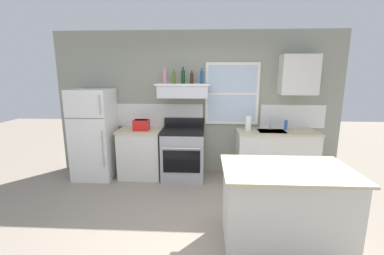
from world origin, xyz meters
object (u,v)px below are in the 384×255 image
(stove_range, at_px, (183,154))
(bottle_blue_liqueur, at_px, (202,77))
(bottle_dark_green_wine, at_px, (183,77))
(refrigerator, at_px, (94,134))
(bottle_olive_oil_square, at_px, (174,78))
(bottle_rose_pink, at_px, (165,76))
(kitchen_island, at_px, (284,206))
(paper_towel_roll, at_px, (248,123))
(toaster, at_px, (141,125))
(bottle_brown_stout, at_px, (192,78))
(dish_soap_bottle, at_px, (286,125))

(stove_range, bearing_deg, bottle_blue_liqueur, 19.86)
(bottle_dark_green_wine, bearing_deg, refrigerator, -175.83)
(bottle_olive_oil_square, relative_size, bottle_blue_liqueur, 0.91)
(stove_range, relative_size, bottle_rose_pink, 3.50)
(bottle_blue_liqueur, height_order, kitchen_island, bottle_blue_liqueur)
(paper_towel_roll, xyz_separation_m, kitchen_island, (0.13, -1.91, -0.59))
(stove_range, bearing_deg, toaster, -177.90)
(bottle_brown_stout, bearing_deg, toaster, -170.16)
(bottle_brown_stout, bearing_deg, bottle_blue_liqueur, -3.15)
(dish_soap_bottle, height_order, kitchen_island, dish_soap_bottle)
(toaster, xyz_separation_m, kitchen_island, (2.06, -1.84, -0.55))
(toaster, bearing_deg, dish_soap_bottle, 3.58)
(bottle_blue_liqueur, bearing_deg, stove_range, -160.14)
(refrigerator, bearing_deg, bottle_olive_oil_square, 3.86)
(refrigerator, height_order, kitchen_island, refrigerator)
(toaster, height_order, paper_towel_roll, paper_towel_roll)
(refrigerator, xyz_separation_m, toaster, (0.89, -0.00, 0.18))
(dish_soap_bottle, relative_size, kitchen_island, 0.13)
(bottle_dark_green_wine, bearing_deg, paper_towel_roll, -2.92)
(stove_range, bearing_deg, bottle_olive_oil_square, 154.11)
(bottle_dark_green_wine, height_order, bottle_brown_stout, bottle_dark_green_wine)
(bottle_brown_stout, bearing_deg, kitchen_island, -60.11)
(bottle_rose_pink, bearing_deg, bottle_blue_liqueur, 0.35)
(bottle_blue_liqueur, height_order, paper_towel_roll, bottle_blue_liqueur)
(refrigerator, distance_m, dish_soap_bottle, 3.54)
(bottle_brown_stout, xyz_separation_m, bottle_blue_liqueur, (0.18, -0.01, 0.02))
(bottle_olive_oil_square, xyz_separation_m, dish_soap_bottle, (2.04, 0.06, -0.85))
(toaster, relative_size, bottle_rose_pink, 0.95)
(kitchen_island, bearing_deg, paper_towel_roll, 93.77)
(bottle_dark_green_wine, xyz_separation_m, dish_soap_bottle, (1.88, 0.04, -0.87))
(toaster, height_order, bottle_blue_liqueur, bottle_blue_liqueur)
(paper_towel_roll, bearing_deg, stove_range, -178.18)
(bottle_rose_pink, height_order, bottle_olive_oil_square, bottle_rose_pink)
(toaster, bearing_deg, kitchen_island, -41.80)
(stove_range, distance_m, bottle_olive_oil_square, 1.40)
(toaster, distance_m, bottle_dark_green_wine, 1.15)
(bottle_dark_green_wine, distance_m, dish_soap_bottle, 2.07)
(paper_towel_roll, bearing_deg, bottle_blue_liqueur, 174.39)
(bottle_rose_pink, relative_size, dish_soap_bottle, 1.73)
(bottle_brown_stout, bearing_deg, bottle_dark_green_wine, -167.94)
(bottle_brown_stout, bearing_deg, stove_range, -139.81)
(bottle_olive_oil_square, bearing_deg, kitchen_island, -53.08)
(paper_towel_roll, bearing_deg, dish_soap_bottle, 8.12)
(toaster, relative_size, bottle_dark_green_wine, 1.03)
(refrigerator, distance_m, bottle_olive_oil_square, 1.81)
(bottle_olive_oil_square, bearing_deg, refrigerator, -176.14)
(bottle_olive_oil_square, relative_size, dish_soap_bottle, 1.40)
(toaster, xyz_separation_m, bottle_brown_stout, (0.91, 0.16, 0.83))
(dish_soap_bottle, bearing_deg, bottle_olive_oil_square, -178.32)
(bottle_blue_liqueur, distance_m, paper_towel_roll, 1.18)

